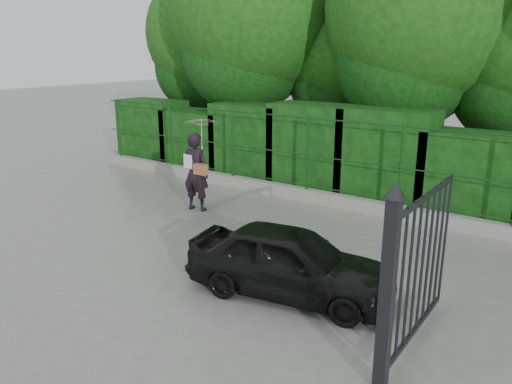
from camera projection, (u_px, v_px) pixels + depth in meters
The scene contains 8 objects.
ground at pixel (164, 256), 9.05m from camera, with size 80.00×80.00×0.00m, color gray.
kerb at pixel (293, 192), 12.54m from camera, with size 14.00×0.25×0.30m, color #9E9E99.
fence at pixel (301, 152), 12.13m from camera, with size 14.13×0.06×1.80m.
hedge at pixel (313, 151), 13.09m from camera, with size 14.20×1.20×2.28m.
trees at pixel (396, 10), 13.21m from camera, with size 17.10×6.15×8.08m.
gate at pixel (403, 274), 5.60m from camera, with size 0.22×2.33×2.36m.
woman at pixel (198, 153), 11.29m from camera, with size 0.93×0.85×2.16m.
car at pixel (290, 261), 7.53m from camera, with size 1.27×3.17×1.08m, color black.
Camera 1 is at (6.22, -5.86, 3.63)m, focal length 35.00 mm.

